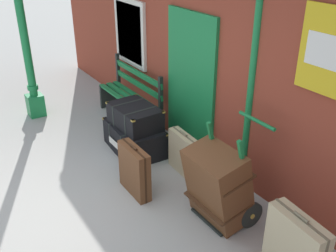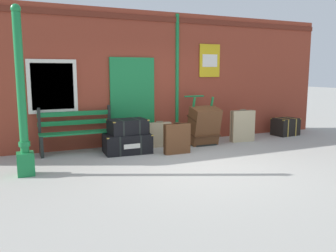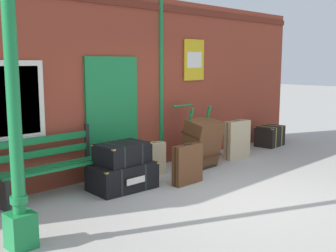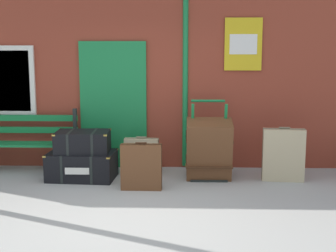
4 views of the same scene
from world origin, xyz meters
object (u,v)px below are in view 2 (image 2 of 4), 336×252
object	(u,v)px
suitcase_beige	(160,135)
suitcase_tan	(177,139)
platform_bench	(77,133)
steamer_trunk_middle	(128,127)
suitcase_caramel	(242,126)
large_brown_trunk	(204,126)
porters_trolley	(200,133)
corner_trunk	(285,127)
lamp_post	(22,113)
steamer_trunk_base	(127,143)

from	to	relation	value
suitcase_beige	suitcase_tan	xyz separation A→B (m)	(0.07, -0.80, 0.04)
platform_bench	steamer_trunk_middle	size ratio (longest dim) A/B	1.93
suitcase_caramel	suitcase_beige	bearing A→B (deg)	172.88
steamer_trunk_middle	large_brown_trunk	bearing A→B (deg)	0.38
steamer_trunk_middle	suitcase_tan	size ratio (longest dim) A/B	1.19
platform_bench	porters_trolley	world-z (taller)	porters_trolley
suitcase_caramel	corner_trunk	xyz separation A→B (m)	(1.64, 0.23, -0.16)
platform_bench	corner_trunk	size ratio (longest dim) A/B	2.20
lamp_post	porters_trolley	distance (m)	4.28
platform_bench	suitcase_tan	xyz separation A→B (m)	(1.95, -1.00, -0.12)
lamp_post	large_brown_trunk	bearing A→B (deg)	12.90
platform_bench	suitcase_caramel	size ratio (longest dim) A/B	1.92
steamer_trunk_base	corner_trunk	bearing A→B (deg)	2.90
platform_bench	porters_trolley	xyz separation A→B (m)	(2.94, -0.28, -0.18)
lamp_post	corner_trunk	xyz separation A→B (m)	(6.82, 1.15, -0.83)
corner_trunk	large_brown_trunk	bearing A→B (deg)	-175.51
platform_bench	suitcase_beige	bearing A→B (deg)	-6.10
platform_bench	steamer_trunk_base	distance (m)	1.12
lamp_post	suitcase_beige	size ratio (longest dim) A/B	4.57
corner_trunk	lamp_post	bearing A→B (deg)	-170.47
lamp_post	platform_bench	distance (m)	1.89
lamp_post	suitcase_tan	size ratio (longest dim) A/B	4.09
steamer_trunk_middle	suitcase_beige	distance (m)	0.96
platform_bench	suitcase_tan	bearing A→B (deg)	-27.21
platform_bench	suitcase_caramel	distance (m)	4.09
lamp_post	porters_trolley	size ratio (longest dim) A/B	2.42
steamer_trunk_base	suitcase_caramel	distance (m)	3.07
lamp_post	platform_bench	size ratio (longest dim) A/B	1.78
suitcase_caramel	suitcase_tan	xyz separation A→B (m)	(-2.11, -0.53, -0.07)
large_brown_trunk	corner_trunk	world-z (taller)	large_brown_trunk
steamer_trunk_base	suitcase_beige	bearing A→B (deg)	17.26
platform_bench	steamer_trunk_middle	bearing A→B (deg)	-24.95
suitcase_caramel	large_brown_trunk	bearing A→B (deg)	179.19
lamp_post	platform_bench	xyz separation A→B (m)	(1.12, 1.39, -0.63)
steamer_trunk_middle	large_brown_trunk	world-z (taller)	large_brown_trunk
large_brown_trunk	suitcase_caramel	size ratio (longest dim) A/B	1.14
porters_trolley	large_brown_trunk	bearing A→B (deg)	-90.00
lamp_post	large_brown_trunk	xyz separation A→B (m)	(4.05, 0.93, -0.60)
suitcase_tan	corner_trunk	xyz separation A→B (m)	(3.75, 0.76, -0.09)
suitcase_caramel	suitcase_beige	xyz separation A→B (m)	(-2.18, 0.27, -0.11)
steamer_trunk_base	corner_trunk	xyz separation A→B (m)	(4.71, 0.24, 0.03)
porters_trolley	suitcase_beige	size ratio (longest dim) A/B	1.89
suitcase_tan	lamp_post	bearing A→B (deg)	-172.90
steamer_trunk_middle	corner_trunk	world-z (taller)	steamer_trunk_middle
porters_trolley	suitcase_beige	world-z (taller)	porters_trolley
platform_bench	suitcase_tan	world-z (taller)	platform_bench
suitcase_tan	large_brown_trunk	bearing A→B (deg)	29.01
lamp_post	steamer_trunk_middle	xyz separation A→B (m)	(2.13, 0.92, -0.49)
platform_bench	corner_trunk	distance (m)	5.71
suitcase_caramel	suitcase_tan	bearing A→B (deg)	-165.88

